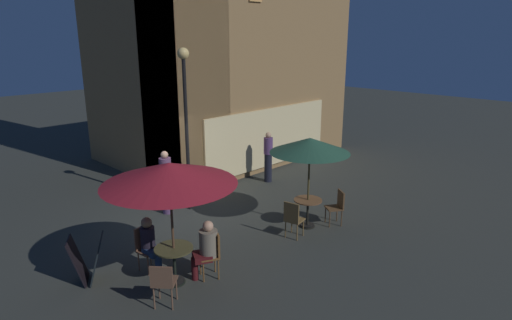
{
  "coord_description": "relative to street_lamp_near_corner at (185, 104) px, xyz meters",
  "views": [
    {
      "loc": [
        -6.57,
        -9.43,
        4.8
      ],
      "look_at": [
        1.78,
        -1.25,
        1.44
      ],
      "focal_mm": 30.5,
      "sensor_mm": 36.0,
      "label": 1
    }
  ],
  "objects": [
    {
      "name": "cafe_chair_4",
      "position": [
        0.61,
        -3.31,
        -2.47
      ],
      "size": [
        0.47,
        0.47,
        0.95
      ],
      "rotation": [
        0.0,
        0.0,
        0.2
      ],
      "color": "brown",
      "rests_on": "ground"
    },
    {
      "name": "cafe_chair_0",
      "position": [
        -3.2,
        -3.45,
        -2.48
      ],
      "size": [
        0.58,
        0.58,
        0.88
      ],
      "rotation": [
        0.0,
        0.0,
        0.71
      ],
      "color": "brown",
      "rests_on": "ground"
    },
    {
      "name": "patron_standing_2",
      "position": [
        3.35,
        0.05,
        -2.16
      ],
      "size": [
        0.3,
        0.3,
        1.71
      ],
      "rotation": [
        0.0,
        0.0,
        5.5
      ],
      "color": "black",
      "rests_on": "ground"
    },
    {
      "name": "patron_seated_1",
      "position": [
        -2.67,
        -2.19,
        -2.34
      ],
      "size": [
        0.34,
        0.52,
        1.21
      ],
      "rotation": [
        0.0,
        0.0,
        -1.46
      ],
      "color": "navy",
      "rests_on": "ground"
    },
    {
      "name": "patron_seated_0",
      "position": [
        -2.01,
        -3.22,
        -2.31
      ],
      "size": [
        0.56,
        0.5,
        1.25
      ],
      "rotation": [
        0.0,
        0.0,
        2.66
      ],
      "color": "#481215",
      "rests_on": "ground"
    },
    {
      "name": "cafe_table_0",
      "position": [
        -2.59,
        -2.92,
        -2.45
      ],
      "size": [
        0.77,
        0.77,
        0.78
      ],
      "color": "black",
      "rests_on": "ground"
    },
    {
      "name": "cafe_chair_1",
      "position": [
        -1.89,
        -3.28,
        -2.44
      ],
      "size": [
        0.52,
        0.52,
        0.99
      ],
      "rotation": [
        0.0,
        0.0,
        2.66
      ],
      "color": "brown",
      "rests_on": "ground"
    },
    {
      "name": "cafe_building",
      "position": [
        3.39,
        2.78,
        1.32
      ],
      "size": [
        8.67,
        6.29,
        8.71
      ],
      "color": "#967245",
      "rests_on": "ground"
    },
    {
      "name": "cafe_chair_3",
      "position": [
        2.06,
        -3.61,
        -2.47
      ],
      "size": [
        0.56,
        0.56,
        0.92
      ],
      "rotation": [
        0.0,
        0.0,
        2.54
      ],
      "color": "brown",
      "rests_on": "ground"
    },
    {
      "name": "ground_plane",
      "position": [
        -0.41,
        -0.06,
        -3.03
      ],
      "size": [
        60.0,
        60.0,
        0.0
      ],
      "primitive_type": "plane",
      "color": "#343630"
    },
    {
      "name": "street_lamp_near_corner",
      "position": [
        0.0,
        0.0,
        0.0
      ],
      "size": [
        0.31,
        0.31,
        4.5
      ],
      "color": "black",
      "rests_on": "ground"
    },
    {
      "name": "cafe_table_1",
      "position": [
        1.4,
        -3.15,
        -2.48
      ],
      "size": [
        0.73,
        0.73,
        0.75
      ],
      "color": "black",
      "rests_on": "ground"
    },
    {
      "name": "patio_umbrella_0",
      "position": [
        -2.59,
        -2.92,
        -0.72
      ],
      "size": [
        2.57,
        2.57,
        2.52
      ],
      "color": "black",
      "rests_on": "ground"
    },
    {
      "name": "menu_sandwich_board",
      "position": [
        -3.78,
        -1.64,
        -2.53
      ],
      "size": [
        0.85,
        0.82,
        0.96
      ],
      "rotation": [
        0.0,
        0.0,
        -0.55
      ],
      "color": "black",
      "rests_on": "ground"
    },
    {
      "name": "cafe_chair_2",
      "position": [
        -2.69,
        -2.03,
        -2.47
      ],
      "size": [
        0.43,
        0.43,
        0.96
      ],
      "rotation": [
        0.0,
        0.0,
        -1.46
      ],
      "color": "brown",
      "rests_on": "ground"
    },
    {
      "name": "patron_standing_3",
      "position": [
        -0.62,
        0.2,
        -2.12
      ],
      "size": [
        0.33,
        0.33,
        1.79
      ],
      "rotation": [
        0.0,
        0.0,
        2.26
      ],
      "color": "#5C3F68",
      "rests_on": "ground"
    },
    {
      "name": "patio_umbrella_1",
      "position": [
        1.4,
        -3.15,
        -0.86
      ],
      "size": [
        2.01,
        2.01,
        2.37
      ],
      "color": "black",
      "rests_on": "ground"
    }
  ]
}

